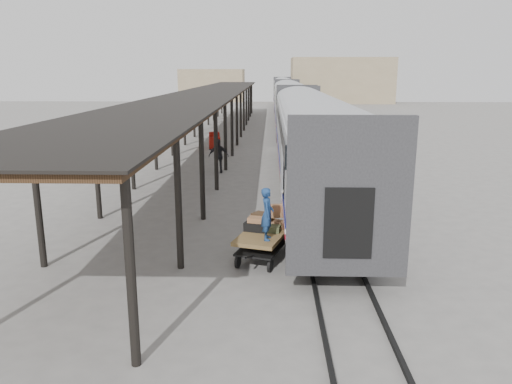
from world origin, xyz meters
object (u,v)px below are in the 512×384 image
at_px(baggage_cart, 264,239).
at_px(pedestrian, 219,156).
at_px(luggage_tug, 215,141).
at_px(porter, 267,214).

xyz_separation_m(baggage_cart, pedestrian, (-2.75, 13.31, 0.33)).
bearing_deg(luggage_tug, porter, -88.16).
bearing_deg(pedestrian, luggage_tug, -84.08).
distance_m(baggage_cart, luggage_tug, 22.85).
bearing_deg(luggage_tug, pedestrian, -90.41).
bearing_deg(baggage_cart, porter, -63.69).
height_order(luggage_tug, pedestrian, pedestrian).
relative_size(luggage_tug, porter, 0.94).
distance_m(baggage_cart, pedestrian, 13.60).
xyz_separation_m(porter, pedestrian, (-2.86, 13.96, -0.66)).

